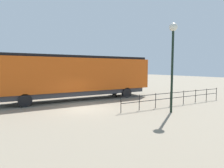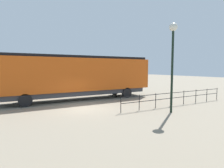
{
  "view_description": "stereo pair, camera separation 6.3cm",
  "coord_description": "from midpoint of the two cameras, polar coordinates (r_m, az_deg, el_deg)",
  "views": [
    {
      "loc": [
        13.82,
        -5.34,
        3.19
      ],
      "look_at": [
        1.05,
        1.96,
        1.94
      ],
      "focal_mm": 29.97,
      "sensor_mm": 36.0,
      "label": 1
    },
    {
      "loc": [
        13.85,
        -5.28,
        3.19
      ],
      "look_at": [
        1.05,
        1.96,
        1.94
      ],
      "focal_mm": 29.97,
      "sensor_mm": 36.0,
      "label": 2
    }
  ],
  "objects": [
    {
      "name": "ground_plane",
      "position": [
        15.16,
        -8.39,
        -7.36
      ],
      "size": [
        120.0,
        120.0,
        0.0
      ],
      "primitive_type": "plane",
      "color": "gray"
    },
    {
      "name": "locomotive",
      "position": [
        19.28,
        -8.63,
        2.58
      ],
      "size": [
        2.95,
        15.66,
        4.41
      ],
      "color": "#D15114",
      "rests_on": "ground_plane"
    },
    {
      "name": "lamp_post",
      "position": [
        14.04,
        18.17,
        10.69
      ],
      "size": [
        0.57,
        0.57,
        6.34
      ],
      "color": "black",
      "rests_on": "ground_plane"
    },
    {
      "name": "platform_fence",
      "position": [
        17.12,
        19.4,
        -3.55
      ],
      "size": [
        0.05,
        11.58,
        1.21
      ],
      "color": "black",
      "rests_on": "ground_plane"
    }
  ]
}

